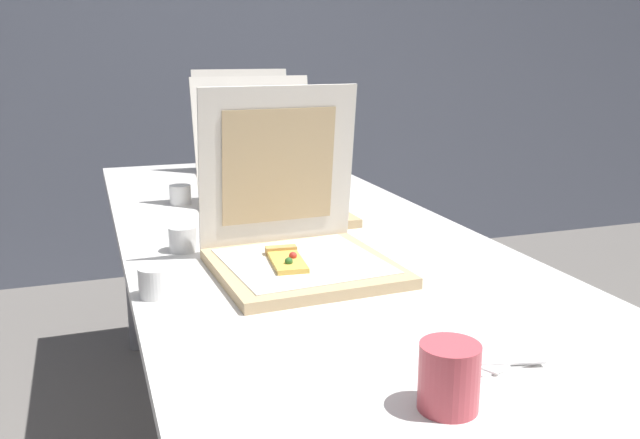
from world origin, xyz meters
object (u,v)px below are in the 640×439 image
Objects in this scene: cup_white_near_left at (156,282)px; cup_white_far at (180,195)px; pizza_box_back at (251,162)px; pizza_box_middle at (271,195)px; napkin_pile at (488,349)px; cup_white_near_center at (183,239)px; cup_printed_front at (449,377)px; table at (292,246)px; pizza_box_front at (297,243)px.

cup_white_far is at bearing 78.72° from cup_white_near_left.
pizza_box_middle is at bearing -95.86° from pizza_box_back.
cup_white_near_left is (-0.37, -0.54, -0.03)m from pizza_box_middle.
pizza_box_back reaches higher than cup_white_near_left.
cup_white_near_left is 0.60m from napkin_pile.
cup_white_near_center is (-0.36, -0.81, -0.03)m from pizza_box_back.
pizza_box_middle is at bearing -43.45° from cup_white_far.
cup_printed_front is (0.22, -0.80, 0.02)m from cup_white_near_center.
cup_white_near_left is 0.61m from cup_printed_front.
cup_printed_front is at bearing -59.89° from cup_white_near_left.
cup_white_far is at bearing 121.81° from table.
cup_white_far is at bearing 82.70° from cup_white_near_center.
pizza_box_back is 0.45m from cup_white_far.
cup_white_far is 1.00× the size of cup_white_near_center.
pizza_box_front is 4.21× the size of cup_printed_front.
napkin_pile is at bearing -75.02° from pizza_box_front.
cup_white_near_center is (-0.21, 0.20, -0.03)m from pizza_box_front.
pizza_box_front is at bearing -100.01° from pizza_box_middle.
cup_printed_front is at bearing -91.65° from pizza_box_front.
pizza_box_middle reaches higher than cup_white_near_left.
cup_printed_front is (0.01, -0.60, -0.01)m from pizza_box_front.
pizza_box_middle is at bearing 43.89° from cup_white_near_center.
cup_printed_front is at bearing -138.52° from napkin_pile.
cup_white_near_left is at bearing -125.52° from pizza_box_middle.
cup_white_near_left reaches higher than napkin_pile.
table is 0.32m from cup_white_near_center.
cup_white_near_center is 0.71× the size of cup_printed_front.
cup_white_near_left is (-0.38, -0.38, 0.08)m from table.
cup_white_far reaches higher than napkin_pile.
cup_white_far is (-0.22, 0.21, -0.03)m from pizza_box_middle.
table is at bearing 85.62° from cup_printed_front.
table is 0.92m from cup_printed_front.
pizza_box_back is (0.07, 0.71, 0.10)m from table.
pizza_box_front is 0.60m from cup_printed_front.
pizza_box_middle is (-0.01, 0.16, 0.10)m from table.
pizza_box_middle reaches higher than cup_white_far.
cup_printed_front is 0.53× the size of napkin_pile.
cup_white_far is (-0.30, -0.34, -0.03)m from pizza_box_back.
pizza_box_front is at bearing 91.11° from cup_printed_front.
pizza_box_front is 0.69m from cup_white_far.
pizza_box_back is 6.73× the size of cup_white_near_left.
napkin_pile reaches higher than table.
cup_printed_front is (0.16, -1.28, 0.02)m from cup_white_far.
table is at bearing 20.34° from cup_white_near_center.
napkin_pile is (0.08, -0.94, -0.05)m from pizza_box_middle.
pizza_box_back is at bearing 80.53° from pizza_box_middle.
cup_white_near_left is (-0.44, -1.09, -0.03)m from pizza_box_back.
pizza_box_back reaches higher than napkin_pile.
napkin_pile is (0.07, -0.78, 0.05)m from table.
cup_white_far is (-0.23, 0.37, 0.08)m from table.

